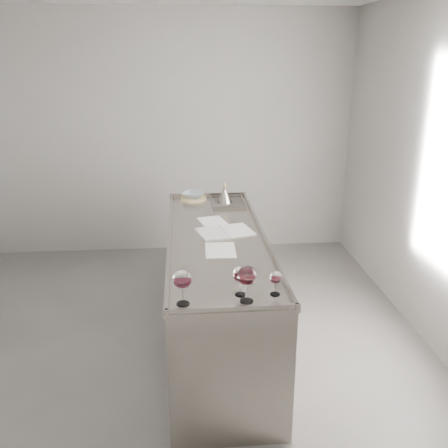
{
  "coord_description": "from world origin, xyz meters",
  "views": [
    {
      "loc": [
        0.24,
        -3.35,
        2.3
      ],
      "look_at": [
        0.56,
        0.38,
        1.02
      ],
      "focal_mm": 40.0,
      "sensor_mm": 36.0,
      "label": 1
    }
  ],
  "objects": [
    {
      "name": "wine_glass_small",
      "position": [
        0.77,
        -0.71,
        1.05
      ],
      "size": [
        0.07,
        0.07,
        0.15
      ],
      "rotation": [
        0.0,
        0.0,
        -0.05
      ],
      "color": "white",
      "rests_on": "counter"
    },
    {
      "name": "notebook",
      "position": [
        0.57,
        0.41,
        0.95
      ],
      "size": [
        0.49,
        0.39,
        0.02
      ],
      "rotation": [
        0.0,
        0.0,
        0.24
      ],
      "color": "white",
      "rests_on": "counter"
    },
    {
      "name": "counter",
      "position": [
        0.5,
        0.3,
        0.47
      ],
      "size": [
        0.77,
        2.42,
        0.97
      ],
      "color": "gray",
      "rests_on": "ground"
    },
    {
      "name": "wine_glass_left",
      "position": [
        0.23,
        -0.78,
        1.09
      ],
      "size": [
        0.11,
        0.11,
        0.21
      ],
      "rotation": [
        0.0,
        0.0,
        -0.1
      ],
      "color": "white",
      "rests_on": "counter"
    },
    {
      "name": "room_shell",
      "position": [
        0.0,
        0.0,
        1.4
      ],
      "size": [
        4.54,
        5.04,
        2.84
      ],
      "color": "#585653",
      "rests_on": "ground"
    },
    {
      "name": "wine_glass_middle",
      "position": [
        0.59,
        -0.78,
        1.1
      ],
      "size": [
        0.11,
        0.11,
        0.22
      ],
      "rotation": [
        0.0,
        0.0,
        0.29
      ],
      "color": "white",
      "rests_on": "counter"
    },
    {
      "name": "wine_glass_right",
      "position": [
        0.57,
        -0.69,
        1.07
      ],
      "size": [
        0.09,
        0.09,
        0.18
      ],
      "rotation": [
        0.0,
        0.0,
        -0.18
      ],
      "color": "white",
      "rests_on": "counter"
    },
    {
      "name": "loose_paper_under",
      "position": [
        0.49,
        0.67,
        0.94
      ],
      "size": [
        0.27,
        0.33,
        0.0
      ],
      "primitive_type": "cube",
      "rotation": [
        0.0,
        0.0,
        0.24
      ],
      "color": "white",
      "rests_on": "counter"
    },
    {
      "name": "loose_paper_top",
      "position": [
        0.51,
        0.02,
        0.94
      ],
      "size": [
        0.23,
        0.32,
        0.0
      ],
      "primitive_type": "cube",
      "rotation": [
        0.0,
        0.0,
        -0.03
      ],
      "color": "silver",
      "rests_on": "counter"
    },
    {
      "name": "wine_funnel",
      "position": [
        0.65,
        1.25,
        1.01
      ],
      "size": [
        0.15,
        0.15,
        0.21
      ],
      "rotation": [
        0.0,
        0.0,
        -0.34
      ],
      "color": "#A19990",
      "rests_on": "counter"
    },
    {
      "name": "trivet",
      "position": [
        0.35,
        1.38,
        0.95
      ],
      "size": [
        0.32,
        0.32,
        0.02
      ],
      "primitive_type": "cylinder",
      "rotation": [
        0.0,
        0.0,
        -0.32
      ],
      "color": "beige",
      "rests_on": "counter"
    },
    {
      "name": "ceramic_bowl",
      "position": [
        0.35,
        1.38,
        0.99
      ],
      "size": [
        0.28,
        0.28,
        0.05
      ],
      "primitive_type": "imported",
      "rotation": [
        0.0,
        0.0,
        -0.4
      ],
      "color": "#99AAB2",
      "rests_on": "trivet"
    }
  ]
}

